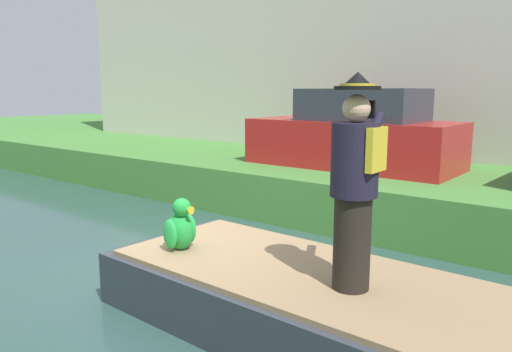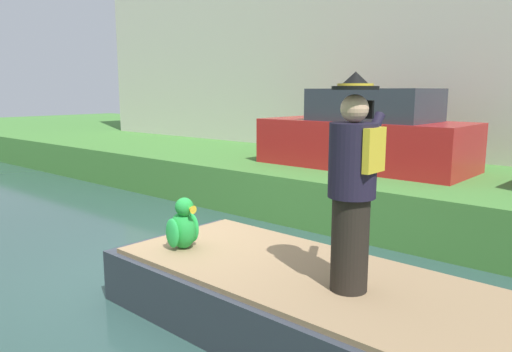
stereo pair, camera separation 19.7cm
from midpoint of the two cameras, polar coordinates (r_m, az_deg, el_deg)
name	(u,v)px [view 1 (the left image)]	position (r m, az deg, el deg)	size (l,w,h in m)	color
ground_plane	(170,289)	(6.25, -11.01, -12.89)	(80.00, 80.00, 0.00)	#4C4742
canal_water	(169,285)	(6.23, -11.03, -12.47)	(5.65, 48.00, 0.10)	#2D4C47
grass_bank_far	(423,166)	(13.30, 18.53, 1.07)	(11.72, 48.00, 0.95)	#478438
boat	(305,301)	(4.88, 4.53, -14.35)	(1.89, 4.24, 0.61)	#333842
person_pirate	(355,184)	(4.15, 10.17, -0.92)	(0.61, 0.42, 1.85)	black
parrot_plush	(180,227)	(5.35, -9.92, -5.96)	(0.36, 0.35, 0.57)	green
parked_car_red	(354,134)	(9.61, 10.84, 4.81)	(1.74, 4.02, 1.50)	red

